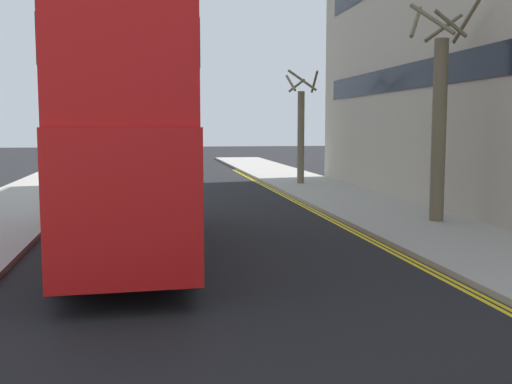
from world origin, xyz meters
TOP-DOWN VIEW (x-y plane):
  - sidewalk_right at (6.50, 16.00)m, footprint 4.00×80.00m
  - kerb_line_outer at (4.40, 14.00)m, footprint 0.10×56.00m
  - kerb_line_inner at (4.24, 14.00)m, footprint 0.10×56.00m
  - double_decker_bus_away at (-2.14, 14.55)m, footprint 3.12×10.90m
  - street_tree_mid at (7.21, 17.07)m, footprint 1.97×2.16m
  - street_tree_far at (6.10, 29.93)m, footprint 1.63×1.54m

SIDE VIEW (x-z plane):
  - kerb_line_outer at x=4.40m, z-range 0.00..0.01m
  - kerb_line_inner at x=4.24m, z-range 0.00..0.01m
  - sidewalk_right at x=6.50m, z-range 0.00..0.14m
  - street_tree_far at x=6.10m, z-range -0.02..5.65m
  - double_decker_bus_away at x=-2.14m, z-range 0.21..5.85m
  - street_tree_mid at x=7.21m, z-range -0.10..6.55m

